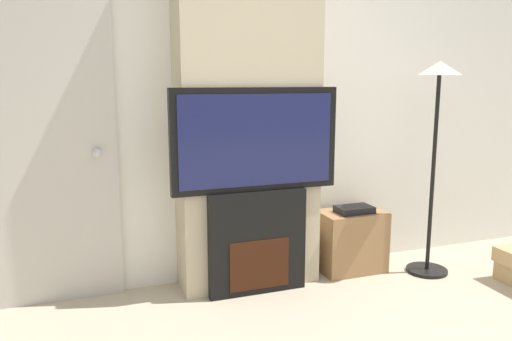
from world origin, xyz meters
TOP-DOWN VIEW (x-y plane):
  - wall_back at (0.00, 2.03)m, footprint 6.00×0.06m
  - chimney_breast at (0.00, 1.84)m, footprint 0.99×0.33m
  - fireplace at (0.00, 1.67)m, footprint 0.69×0.15m
  - television at (0.00, 1.67)m, footprint 1.16×0.07m
  - floor_lamp at (1.36, 1.55)m, footprint 0.31×0.31m
  - media_stand at (0.82, 1.78)m, footprint 0.49×0.32m
  - entry_door at (-1.31, 1.97)m, footprint 0.88×0.09m

SIDE VIEW (x-z plane):
  - media_stand at x=0.82m, z-range -0.02..0.50m
  - fireplace at x=0.00m, z-range 0.00..0.72m
  - entry_door at x=-1.31m, z-range 0.00..2.07m
  - television at x=0.00m, z-range 0.72..1.42m
  - floor_lamp at x=1.36m, z-range 0.40..2.00m
  - wall_back at x=0.00m, z-range 0.00..2.70m
  - chimney_breast at x=0.00m, z-range 0.00..2.70m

